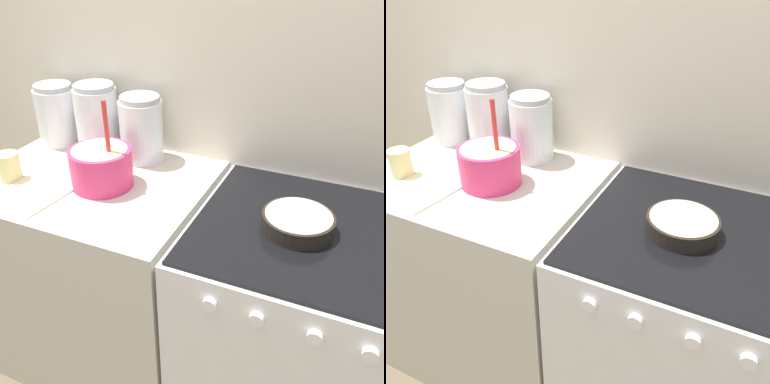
% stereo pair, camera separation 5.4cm
% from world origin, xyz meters
% --- Properties ---
extents(wall_back, '(4.69, 0.05, 2.40)m').
position_xyz_m(wall_back, '(0.00, 0.69, 1.20)').
color(wall_back, beige).
rests_on(wall_back, ground_plane).
extents(countertop_cabinet, '(0.85, 0.66, 0.90)m').
position_xyz_m(countertop_cabinet, '(-0.42, 0.33, 0.45)').
color(countertop_cabinet, beige).
rests_on(countertop_cabinet, ground_plane).
extents(stove, '(0.73, 0.68, 0.90)m').
position_xyz_m(stove, '(0.38, 0.33, 0.45)').
color(stove, silver).
rests_on(stove, ground_plane).
extents(mixing_bowl, '(0.22, 0.22, 0.32)m').
position_xyz_m(mixing_bowl, '(-0.35, 0.31, 0.98)').
color(mixing_bowl, '#E0336B').
rests_on(mixing_bowl, countertop_cabinet).
extents(baking_pan, '(0.22, 0.22, 0.05)m').
position_xyz_m(baking_pan, '(0.34, 0.31, 0.93)').
color(baking_pan, black).
rests_on(baking_pan, stove).
extents(storage_jar_left, '(0.17, 0.17, 0.25)m').
position_xyz_m(storage_jar_left, '(-0.73, 0.56, 1.01)').
color(storage_jar_left, silver).
rests_on(storage_jar_left, countertop_cabinet).
extents(storage_jar_middle, '(0.17, 0.17, 0.28)m').
position_xyz_m(storage_jar_middle, '(-0.53, 0.56, 1.02)').
color(storage_jar_middle, silver).
rests_on(storage_jar_middle, countertop_cabinet).
extents(storage_jar_right, '(0.17, 0.17, 0.26)m').
position_xyz_m(storage_jar_right, '(-0.33, 0.56, 1.01)').
color(storage_jar_right, silver).
rests_on(storage_jar_right, countertop_cabinet).
extents(tin_can, '(0.08, 0.08, 0.10)m').
position_xyz_m(tin_can, '(-0.68, 0.21, 0.95)').
color(tin_can, beige).
rests_on(tin_can, countertop_cabinet).
extents(recipe_page, '(0.25, 0.29, 0.01)m').
position_xyz_m(recipe_page, '(-0.54, 0.17, 0.90)').
color(recipe_page, beige).
rests_on(recipe_page, countertop_cabinet).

